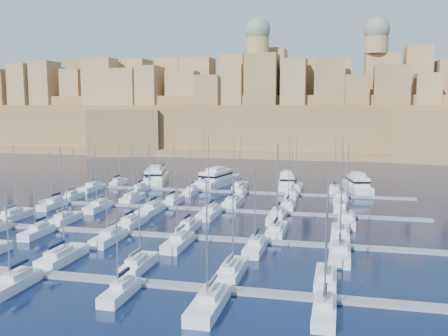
% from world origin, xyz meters
% --- Properties ---
extents(ground, '(600.00, 600.00, 0.00)m').
position_xyz_m(ground, '(0.00, 0.00, 0.00)').
color(ground, black).
rests_on(ground, ground).
extents(pontoon_near, '(84.00, 2.00, 0.40)m').
position_xyz_m(pontoon_near, '(0.00, -34.00, 0.20)').
color(pontoon_near, slate).
rests_on(pontoon_near, ground).
extents(pontoon_mid_near, '(84.00, 2.00, 0.40)m').
position_xyz_m(pontoon_mid_near, '(0.00, -12.00, 0.20)').
color(pontoon_mid_near, slate).
rests_on(pontoon_mid_near, ground).
extents(pontoon_mid_far, '(84.00, 2.00, 0.40)m').
position_xyz_m(pontoon_mid_far, '(0.00, 10.00, 0.20)').
color(pontoon_mid_far, slate).
rests_on(pontoon_mid_far, ground).
extents(pontoon_far, '(84.00, 2.00, 0.40)m').
position_xyz_m(pontoon_far, '(0.00, 32.00, 0.20)').
color(pontoon_far, slate).
rests_on(pontoon_far, ground).
extents(sailboat_2, '(2.95, 9.82, 16.71)m').
position_xyz_m(sailboat_2, '(-13.39, -28.21, 0.77)').
color(sailboat_2, white).
rests_on(sailboat_2, ground).
extents(sailboat_3, '(2.50, 8.33, 11.87)m').
position_xyz_m(sailboat_3, '(-1.53, -28.94, 0.72)').
color(sailboat_3, white).
rests_on(sailboat_3, ground).
extents(sailboat_4, '(2.72, 9.06, 13.13)m').
position_xyz_m(sailboat_4, '(11.25, -28.58, 0.74)').
color(sailboat_4, white).
rests_on(sailboat_4, ground).
extents(sailboat_5, '(2.59, 8.64, 13.33)m').
position_xyz_m(sailboat_5, '(23.17, -28.79, 0.73)').
color(sailboat_5, white).
rests_on(sailboat_5, ground).
extents(sailboat_8, '(2.57, 8.57, 11.77)m').
position_xyz_m(sailboat_8, '(-13.30, -39.17, 0.72)').
color(sailboat_8, white).
rests_on(sailboat_8, ground).
extents(sailboat_9, '(2.22, 7.39, 10.18)m').
position_xyz_m(sailboat_9, '(0.28, -38.60, 0.70)').
color(sailboat_9, white).
rests_on(sailboat_9, ground).
extents(sailboat_10, '(2.91, 9.69, 14.66)m').
position_xyz_m(sailboat_10, '(11.12, -39.72, 0.75)').
color(sailboat_10, white).
rests_on(sailboat_10, ground).
extents(sailboat_11, '(2.38, 7.95, 11.83)m').
position_xyz_m(sailboat_11, '(23.35, -38.87, 0.72)').
color(sailboat_11, white).
rests_on(sailboat_11, ground).
extents(sailboat_12, '(2.75, 9.17, 14.76)m').
position_xyz_m(sailboat_12, '(-36.69, -6.53, 0.75)').
color(sailboat_12, white).
rests_on(sailboat_12, ground).
extents(sailboat_13, '(2.51, 8.36, 11.20)m').
position_xyz_m(sailboat_13, '(-25.50, -6.93, 0.71)').
color(sailboat_13, white).
rests_on(sailboat_13, ground).
extents(sailboat_14, '(2.76, 9.19, 13.87)m').
position_xyz_m(sailboat_14, '(-12.23, -6.52, 0.74)').
color(sailboat_14, white).
rests_on(sailboat_14, ground).
extents(sailboat_15, '(2.45, 8.17, 12.24)m').
position_xyz_m(sailboat_15, '(-1.24, -7.02, 0.72)').
color(sailboat_15, white).
rests_on(sailboat_15, ground).
extents(sailboat_16, '(2.82, 9.40, 15.60)m').
position_xyz_m(sailboat_16, '(14.23, -6.42, 0.76)').
color(sailboat_16, white).
rests_on(sailboat_16, ground).
extents(sailboat_17, '(2.94, 9.81, 14.82)m').
position_xyz_m(sailboat_17, '(24.80, -6.21, 0.76)').
color(sailboat_17, white).
rests_on(sailboat_17, ground).
extents(sailboat_19, '(2.30, 7.67, 12.05)m').
position_xyz_m(sailboat_19, '(-25.03, -16.73, 0.72)').
color(sailboat_19, white).
rests_on(sailboat_19, ground).
extents(sailboat_20, '(2.69, 8.95, 13.97)m').
position_xyz_m(sailboat_20, '(-11.55, -17.36, 0.74)').
color(sailboat_20, white).
rests_on(sailboat_20, ground).
extents(sailboat_21, '(2.73, 9.09, 12.41)m').
position_xyz_m(sailboat_21, '(0.22, -17.43, 0.73)').
color(sailboat_21, white).
rests_on(sailboat_21, ground).
extents(sailboat_22, '(2.54, 8.47, 13.77)m').
position_xyz_m(sailboat_22, '(12.35, -17.13, 0.74)').
color(sailboat_22, white).
rests_on(sailboat_22, ground).
extents(sailboat_23, '(2.97, 9.89, 16.16)m').
position_xyz_m(sailboat_23, '(24.79, -17.83, 0.77)').
color(sailboat_23, white).
rests_on(sailboat_23, ground).
extents(sailboat_24, '(2.20, 7.34, 12.53)m').
position_xyz_m(sailboat_24, '(-36.45, 14.57, 0.72)').
color(sailboat_24, white).
rests_on(sailboat_24, ground).
extents(sailboat_25, '(2.68, 8.93, 14.04)m').
position_xyz_m(sailboat_25, '(-21.81, 15.35, 0.74)').
color(sailboat_25, white).
rests_on(sailboat_25, ground).
extents(sailboat_26, '(2.52, 8.40, 14.34)m').
position_xyz_m(sailboat_26, '(-11.71, 15.09, 0.74)').
color(sailboat_26, white).
rests_on(sailboat_26, ground).
extents(sailboat_27, '(3.16, 10.53, 15.27)m').
position_xyz_m(sailboat_27, '(1.78, 16.14, 0.77)').
color(sailboat_27, white).
rests_on(sailboat_27, ground).
extents(sailboat_28, '(2.72, 9.06, 15.22)m').
position_xyz_m(sailboat_28, '(13.93, 15.42, 0.75)').
color(sailboat_28, white).
rests_on(sailboat_28, ground).
extents(sailboat_29, '(2.73, 9.12, 13.90)m').
position_xyz_m(sailboat_29, '(24.83, 15.44, 0.74)').
color(sailboat_29, white).
rests_on(sailboat_29, ground).
extents(sailboat_30, '(2.57, 8.55, 12.92)m').
position_xyz_m(sailboat_30, '(-35.60, 4.83, 0.73)').
color(sailboat_30, white).
rests_on(sailboat_30, ground).
extents(sailboat_31, '(2.60, 8.67, 13.63)m').
position_xyz_m(sailboat_31, '(-24.96, 4.77, 0.74)').
color(sailboat_31, white).
rests_on(sailboat_31, ground).
extents(sailboat_32, '(2.93, 9.77, 14.11)m').
position_xyz_m(sailboat_32, '(-12.89, 4.24, 0.75)').
color(sailboat_32, white).
rests_on(sailboat_32, ground).
extents(sailboat_33, '(2.99, 9.97, 16.73)m').
position_xyz_m(sailboat_33, '(-0.48, 4.13, 0.77)').
color(sailboat_33, white).
rests_on(sailboat_33, ground).
extents(sailboat_34, '(2.99, 9.95, 15.21)m').
position_xyz_m(sailboat_34, '(12.92, 4.14, 0.76)').
color(sailboat_34, white).
rests_on(sailboat_34, ground).
extents(sailboat_35, '(3.09, 10.30, 15.29)m').
position_xyz_m(sailboat_35, '(25.90, 3.97, 0.76)').
color(sailboat_35, white).
rests_on(sailboat_35, ground).
extents(sailboat_36, '(2.26, 7.54, 11.65)m').
position_xyz_m(sailboat_36, '(-35.12, 36.67, 0.71)').
color(sailboat_36, white).
rests_on(sailboat_36, ground).
extents(sailboat_37, '(2.52, 8.40, 12.47)m').
position_xyz_m(sailboat_37, '(-26.18, 37.09, 0.72)').
color(sailboat_37, white).
rests_on(sailboat_37, ground).
extents(sailboat_38, '(2.71, 9.02, 15.71)m').
position_xyz_m(sailboat_38, '(-10.80, 37.40, 0.76)').
color(sailboat_38, white).
rests_on(sailboat_38, ground).
extents(sailboat_39, '(2.85, 9.51, 14.85)m').
position_xyz_m(sailboat_39, '(-1.04, 37.64, 0.75)').
color(sailboat_39, white).
rests_on(sailboat_39, ground).
extents(sailboat_40, '(2.99, 9.98, 14.40)m').
position_xyz_m(sailboat_40, '(13.48, 37.87, 0.75)').
color(sailboat_40, white).
rests_on(sailboat_40, ground).
extents(sailboat_41, '(2.71, 9.03, 15.56)m').
position_xyz_m(sailboat_41, '(23.20, 37.40, 0.76)').
color(sailboat_41, white).
rests_on(sailboat_41, ground).
extents(sailboat_42, '(2.87, 9.58, 14.22)m').
position_xyz_m(sailboat_42, '(-37.94, 26.33, 0.75)').
color(sailboat_42, white).
rests_on(sailboat_42, ground).
extents(sailboat_43, '(2.40, 7.99, 12.35)m').
position_xyz_m(sailboat_43, '(-25.19, 27.11, 0.72)').
color(sailboat_43, white).
rests_on(sailboat_43, ground).
extents(sailboat_44, '(2.27, 7.56, 12.09)m').
position_xyz_m(sailboat_44, '(-11.41, 27.32, 0.72)').
color(sailboat_44, white).
rests_on(sailboat_44, ground).
extents(sailboat_45, '(2.30, 7.65, 11.47)m').
position_xyz_m(sailboat_45, '(0.91, 27.27, 0.71)').
color(sailboat_45, white).
rests_on(sailboat_45, ground).
extents(sailboat_46, '(2.62, 8.72, 11.91)m').
position_xyz_m(sailboat_46, '(13.58, 26.75, 0.72)').
color(sailboat_46, white).
rests_on(sailboat_46, ground).
extents(sailboat_47, '(3.25, 10.84, 15.37)m').
position_xyz_m(sailboat_47, '(24.82, 25.71, 0.77)').
color(sailboat_47, white).
rests_on(sailboat_47, ground).
extents(motor_yacht_a, '(10.04, 19.65, 5.25)m').
position_xyz_m(motor_yacht_a, '(-26.60, 42.56, 1.73)').
color(motor_yacht_a, white).
rests_on(motor_yacht_a, ground).
extents(motor_yacht_b, '(10.01, 20.31, 5.25)m').
position_xyz_m(motor_yacht_b, '(-8.68, 42.88, 1.73)').
color(motor_yacht_b, white).
rests_on(motor_yacht_b, ground).
extents(motor_yacht_c, '(5.75, 14.36, 5.25)m').
position_xyz_m(motor_yacht_c, '(10.89, 40.21, 1.73)').
color(motor_yacht_c, white).
rests_on(motor_yacht_c, ground).
extents(motor_yacht_d, '(7.89, 16.18, 5.25)m').
position_xyz_m(motor_yacht_d, '(28.84, 40.97, 1.73)').
color(motor_yacht_d, white).
rests_on(motor_yacht_d, ground).
extents(fortified_city, '(460.00, 108.95, 59.52)m').
position_xyz_m(fortified_city, '(-0.19, 155.26, 14.74)').
color(fortified_city, brown).
rests_on(fortified_city, ground).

